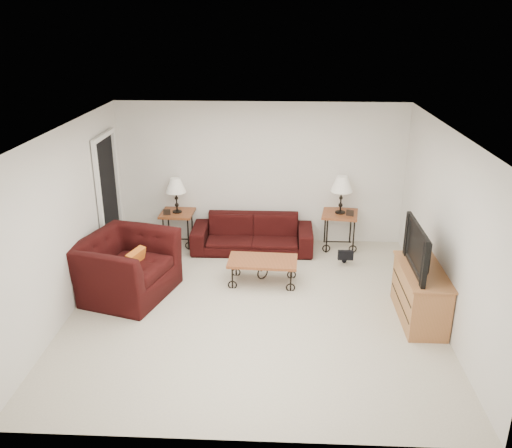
{
  "coord_description": "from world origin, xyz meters",
  "views": [
    {
      "loc": [
        0.35,
        -6.51,
        3.79
      ],
      "look_at": [
        0.0,
        0.7,
        1.0
      ],
      "focal_mm": 37.38,
      "sensor_mm": 36.0,
      "label": 1
    }
  ],
  "objects": [
    {
      "name": "television",
      "position": [
        2.21,
        -0.14,
        1.03
      ],
      "size": [
        0.14,
        1.08,
        0.62
      ],
      "primitive_type": "imported",
      "rotation": [
        0.0,
        0.0,
        -1.57
      ],
      "color": "black",
      "rests_on": "tv_stand"
    },
    {
      "name": "tv_stand",
      "position": [
        2.23,
        -0.14,
        0.36
      ],
      "size": [
        0.5,
        1.21,
        0.72
      ],
      "primitive_type": "cube",
      "color": "#A25E3C",
      "rests_on": "ground"
    },
    {
      "name": "ground",
      "position": [
        0.0,
        0.0,
        0.0
      ],
      "size": [
        5.0,
        5.0,
        0.0
      ],
      "primitive_type": "plane",
      "color": "beige",
      "rests_on": "ground"
    },
    {
      "name": "wall_front",
      "position": [
        0.0,
        -2.5,
        1.25
      ],
      "size": [
        5.0,
        0.02,
        2.5
      ],
      "primitive_type": "cube",
      "color": "silver",
      "rests_on": "ground"
    },
    {
      "name": "photo_frame_left",
      "position": [
        -1.61,
        2.05,
        0.67
      ],
      "size": [
        0.12,
        0.03,
        0.1
      ],
      "primitive_type": "cube",
      "rotation": [
        0.0,
        0.0,
        0.14
      ],
      "color": "black",
      "rests_on": "side_table_left"
    },
    {
      "name": "wall_right",
      "position": [
        2.5,
        0.0,
        1.25
      ],
      "size": [
        0.02,
        5.0,
        2.5
      ],
      "primitive_type": "cube",
      "color": "silver",
      "rests_on": "ground"
    },
    {
      "name": "wall_left",
      "position": [
        -2.5,
        0.0,
        1.25
      ],
      "size": [
        0.02,
        5.0,
        2.5
      ],
      "primitive_type": "cube",
      "color": "silver",
      "rests_on": "ground"
    },
    {
      "name": "side_table_right",
      "position": [
        1.38,
        2.2,
        0.33
      ],
      "size": [
        0.68,
        0.68,
        0.65
      ],
      "primitive_type": "cube",
      "rotation": [
        0.0,
        0.0,
        -0.15
      ],
      "color": "brown",
      "rests_on": "ground"
    },
    {
      "name": "armchair",
      "position": [
        -1.88,
        0.35,
        0.44
      ],
      "size": [
        1.52,
        1.63,
        0.88
      ],
      "primitive_type": "imported",
      "rotation": [
        0.0,
        0.0,
        1.28
      ],
      "color": "black",
      "rests_on": "ground"
    },
    {
      "name": "lamp_right",
      "position": [
        1.38,
        2.2,
        0.98
      ],
      "size": [
        0.42,
        0.42,
        0.65
      ],
      "primitive_type": null,
      "rotation": [
        0.0,
        0.0,
        -0.15
      ],
      "color": "black",
      "rests_on": "side_table_right"
    },
    {
      "name": "backpack",
      "position": [
        1.42,
        1.56,
        0.25
      ],
      "size": [
        0.39,
        0.3,
        0.5
      ],
      "primitive_type": "ellipsoid",
      "rotation": [
        0.0,
        0.0,
        -0.01
      ],
      "color": "black",
      "rests_on": "ground"
    },
    {
      "name": "doorway",
      "position": [
        -2.47,
        1.65,
        1.02
      ],
      "size": [
        0.08,
        0.94,
        2.04
      ],
      "primitive_type": "cube",
      "color": "black",
      "rests_on": "ground"
    },
    {
      "name": "coffee_table",
      "position": [
        0.1,
        0.78,
        0.19
      ],
      "size": [
        1.06,
        0.61,
        0.39
      ],
      "primitive_type": "cube",
      "rotation": [
        0.0,
        0.0,
        -0.05
      ],
      "color": "brown",
      "rests_on": "ground"
    },
    {
      "name": "side_table_left",
      "position": [
        -1.46,
        2.2,
        0.31
      ],
      "size": [
        0.58,
        0.58,
        0.62
      ],
      "primitive_type": "cube",
      "rotation": [
        0.0,
        0.0,
        -0.04
      ],
      "color": "brown",
      "rests_on": "ground"
    },
    {
      "name": "ceiling",
      "position": [
        0.0,
        0.0,
        2.5
      ],
      "size": [
        5.0,
        5.0,
        0.0
      ],
      "primitive_type": "plane",
      "color": "white",
      "rests_on": "wall_back"
    },
    {
      "name": "wall_back",
      "position": [
        0.0,
        2.5,
        1.25
      ],
      "size": [
        5.0,
        0.02,
        2.5
      ],
      "primitive_type": "cube",
      "color": "silver",
      "rests_on": "ground"
    },
    {
      "name": "sofa",
      "position": [
        -0.13,
        2.02,
        0.3
      ],
      "size": [
        2.07,
        0.81,
        0.61
      ],
      "primitive_type": "imported",
      "color": "black",
      "rests_on": "ground"
    },
    {
      "name": "lamp_left",
      "position": [
        -1.46,
        2.2,
        0.92
      ],
      "size": [
        0.36,
        0.36,
        0.62
      ],
      "primitive_type": null,
      "rotation": [
        0.0,
        0.0,
        -0.04
      ],
      "color": "black",
      "rests_on": "side_table_left"
    },
    {
      "name": "photo_frame_right",
      "position": [
        1.53,
        2.05,
        0.71
      ],
      "size": [
        0.13,
        0.06,
        0.11
      ],
      "primitive_type": "cube",
      "rotation": [
        0.0,
        0.0,
        -0.36
      ],
      "color": "black",
      "rests_on": "side_table_right"
    },
    {
      "name": "throw_pillow",
      "position": [
        -1.73,
        0.3,
        0.52
      ],
      "size": [
        0.21,
        0.41,
        0.4
      ],
      "primitive_type": "cube",
      "rotation": [
        0.0,
        0.0,
        1.28
      ],
      "color": "#C37319",
      "rests_on": "armchair"
    }
  ]
}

